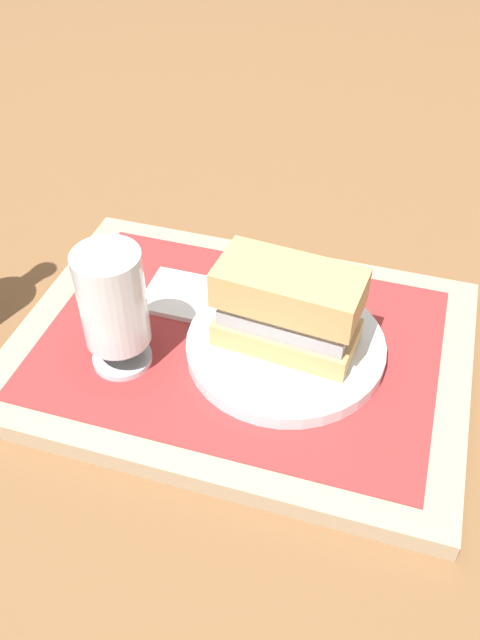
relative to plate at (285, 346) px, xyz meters
The scene contains 7 objects.
ground_plane 0.05m from the plate, ahead, with size 3.00×3.00×0.00m, color brown.
tray 0.05m from the plate, ahead, with size 0.44×0.32×0.02m, color tan.
placemat 0.05m from the plate, ahead, with size 0.38×0.27×0.00m, color #9E2D2D.
plate is the anchor object (origin of this frame).
sandwich 0.05m from the plate, ahead, with size 0.14×0.08×0.08m.
beer_glass 0.17m from the plate, 21.30° to the left, with size 0.06×0.06×0.12m.
napkin_folded 0.13m from the plate, 21.27° to the right, with size 0.09×0.07×0.01m, color white.
Camera 1 is at (-0.14, 0.44, 0.48)m, focal length 37.32 mm.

